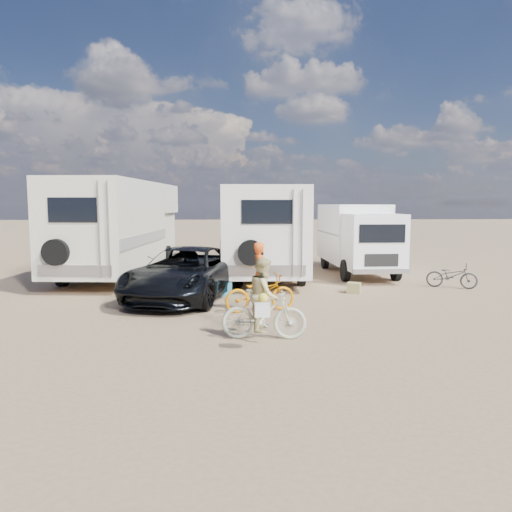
{
  "coord_description": "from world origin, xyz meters",
  "views": [
    {
      "loc": [
        -1.01,
        -11.9,
        2.77
      ],
      "look_at": [
        -0.3,
        1.47,
        1.3
      ],
      "focal_mm": 33.82,
      "sensor_mm": 36.0,
      "label": 1
    }
  ],
  "objects": [
    {
      "name": "rider_man",
      "position": [
        -0.26,
        0.24,
        0.8
      ],
      "size": [
        0.51,
        0.66,
        1.61
      ],
      "primitive_type": "imported",
      "rotation": [
        0.0,
        0.0,
        1.81
      ],
      "color": "#E35518",
      "rests_on": "ground"
    },
    {
      "name": "rider_woman",
      "position": [
        -0.34,
        -2.3,
        0.75
      ],
      "size": [
        0.64,
        0.78,
        1.5
      ],
      "primitive_type": "imported",
      "rotation": [
        0.0,
        0.0,
        1.47
      ],
      "color": "#CBB879",
      "rests_on": "ground"
    },
    {
      "name": "box_truck",
      "position": [
        3.95,
        6.58,
        1.36
      ],
      "size": [
        2.17,
        5.69,
        2.72
      ],
      "primitive_type": null,
      "rotation": [
        0.0,
        0.0,
        0.02
      ],
      "color": "white",
      "rests_on": "ground"
    },
    {
      "name": "bike_parked",
      "position": [
        6.21,
        3.33,
        0.41
      ],
      "size": [
        1.66,
        1.18,
        0.83
      ],
      "primitive_type": "imported",
      "rotation": [
        0.0,
        0.0,
        1.12
      ],
      "color": "#242725",
      "rests_on": "ground"
    },
    {
      "name": "ground",
      "position": [
        0.0,
        0.0,
        0.0
      ],
      "size": [
        140.0,
        140.0,
        0.0
      ],
      "primitive_type": "plane",
      "color": "#9A7C5C",
      "rests_on": "ground"
    },
    {
      "name": "crate",
      "position": [
        2.8,
        2.63,
        0.16
      ],
      "size": [
        0.52,
        0.52,
        0.32
      ],
      "primitive_type": "cube",
      "rotation": [
        0.0,
        0.0,
        -0.38
      ],
      "color": "olive",
      "rests_on": "ground"
    },
    {
      "name": "bike_woman",
      "position": [
        -0.34,
        -2.3,
        0.52
      ],
      "size": [
        1.77,
        0.67,
        1.04
      ],
      "primitive_type": "imported",
      "rotation": [
        0.0,
        0.0,
        1.47
      ],
      "color": "#B1B89D",
      "rests_on": "ground"
    },
    {
      "name": "rv_main",
      "position": [
        0.19,
        6.69,
        1.66
      ],
      "size": [
        2.98,
        8.72,
        3.33
      ],
      "primitive_type": null,
      "rotation": [
        0.0,
        0.0,
        -0.03
      ],
      "color": "silver",
      "rests_on": "ground"
    },
    {
      "name": "bike_man",
      "position": [
        -0.26,
        0.24,
        0.48
      ],
      "size": [
        1.94,
        1.06,
        0.96
      ],
      "primitive_type": "imported",
      "rotation": [
        0.0,
        0.0,
        1.81
      ],
      "color": "#C46F00",
      "rests_on": "ground"
    },
    {
      "name": "dark_suv",
      "position": [
        -2.32,
        2.12,
        0.74
      ],
      "size": [
        3.74,
        5.78,
        1.48
      ],
      "primitive_type": "imported",
      "rotation": [
        0.0,
        0.0,
        -0.26
      ],
      "color": "black",
      "rests_on": "ground"
    },
    {
      "name": "cooler",
      "position": [
        -1.28,
        2.44,
        0.2
      ],
      "size": [
        0.61,
        0.52,
        0.41
      ],
      "primitive_type": "cube",
      "rotation": [
        0.0,
        0.0,
        0.34
      ],
      "color": "#28667E",
      "rests_on": "ground"
    },
    {
      "name": "rv_left",
      "position": [
        -5.24,
        6.95,
        1.79
      ],
      "size": [
        3.37,
        9.19,
        3.58
      ],
      "primitive_type": null,
      "rotation": [
        0.0,
        0.0,
        -0.08
      ],
      "color": "beige",
      "rests_on": "ground"
    }
  ]
}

